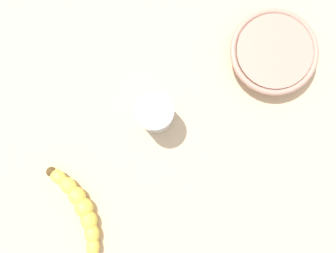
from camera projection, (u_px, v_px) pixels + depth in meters
wooden_tabletop at (177, 131)px, 74.26cm from camera, size 120.00×120.00×3.00cm
banana at (80, 209)px, 69.77cm from camera, size 18.06×11.62×3.60cm
smoothie_glass at (155, 113)px, 68.33cm from camera, size 7.07×7.07×9.57cm
ceramic_bowl at (273, 53)px, 71.47cm from camera, size 17.64×17.64×4.10cm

